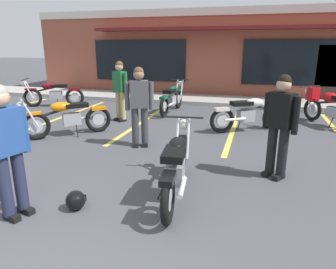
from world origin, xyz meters
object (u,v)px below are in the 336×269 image
(motorcycle_foreground_classic, at_px, (176,165))
(motorcycle_red_sportbike, at_px, (250,113))
(motorcycle_green_cafe_racer, at_px, (67,117))
(helmet_on_pavement, at_px, (76,200))
(person_in_shorts_foreground, at_px, (120,88))
(person_near_building, at_px, (280,121))
(person_by_back_row, at_px, (7,145))
(motorcycle_black_cruiser, at_px, (53,93))
(motorcycle_blue_standard, at_px, (172,98))
(person_in_black_shirt, at_px, (139,102))
(motorcycle_silver_naked, at_px, (330,106))

(motorcycle_foreground_classic, bearing_deg, motorcycle_red_sportbike, 77.14)
(motorcycle_green_cafe_racer, distance_m, helmet_on_pavement, 3.67)
(person_in_shorts_foreground, height_order, person_near_building, same)
(person_in_shorts_foreground, relative_size, person_by_back_row, 1.00)
(motorcycle_red_sportbike, height_order, helmet_on_pavement, motorcycle_red_sportbike)
(motorcycle_black_cruiser, bearing_deg, person_near_building, -30.15)
(motorcycle_foreground_classic, relative_size, motorcycle_green_cafe_racer, 1.26)
(motorcycle_blue_standard, height_order, motorcycle_green_cafe_racer, same)
(motorcycle_black_cruiser, height_order, helmet_on_pavement, motorcycle_black_cruiser)
(person_in_black_shirt, xyz_separation_m, person_in_shorts_foreground, (-1.35, 1.99, 0.00))
(motorcycle_black_cruiser, height_order, motorcycle_blue_standard, same)
(motorcycle_black_cruiser, distance_m, person_in_black_shirt, 5.64)
(motorcycle_green_cafe_racer, distance_m, person_in_shorts_foreground, 1.92)
(motorcycle_green_cafe_racer, bearing_deg, person_near_building, -13.89)
(motorcycle_foreground_classic, distance_m, person_in_black_shirt, 2.44)
(motorcycle_black_cruiser, xyz_separation_m, motorcycle_green_cafe_racer, (2.61, -3.07, 0.00))
(motorcycle_black_cruiser, xyz_separation_m, motorcycle_blue_standard, (4.28, 0.20, 0.00))
(motorcycle_black_cruiser, xyz_separation_m, person_by_back_row, (4.05, -6.41, 0.49))
(motorcycle_blue_standard, relative_size, person_by_back_row, 1.26)
(motorcycle_foreground_classic, distance_m, motorcycle_silver_naked, 5.84)
(person_by_back_row, xyz_separation_m, helmet_on_pavement, (0.64, 0.35, -0.82))
(motorcycle_red_sportbike, distance_m, person_by_back_row, 5.69)
(motorcycle_red_sportbike, xyz_separation_m, person_in_shorts_foreground, (-3.56, 0.12, 0.49))
(person_by_back_row, bearing_deg, person_near_building, 34.28)
(motorcycle_red_sportbike, xyz_separation_m, motorcycle_blue_standard, (-2.47, 1.63, 0.00))
(motorcycle_green_cafe_racer, relative_size, person_near_building, 1.00)
(motorcycle_foreground_classic, xyz_separation_m, person_by_back_row, (-1.81, -1.11, 0.49))
(motorcycle_black_cruiser, relative_size, helmet_on_pavement, 7.72)
(motorcycle_silver_naked, relative_size, person_in_shorts_foreground, 1.09)
(motorcycle_foreground_classic, distance_m, person_near_building, 1.84)
(motorcycle_blue_standard, xyz_separation_m, motorcycle_green_cafe_racer, (-1.68, -3.27, 0.00))
(person_in_shorts_foreground, xyz_separation_m, helmet_on_pavement, (1.50, -4.75, -0.82))
(person_by_back_row, bearing_deg, motorcycle_silver_naked, 52.44)
(helmet_on_pavement, bearing_deg, motorcycle_silver_naked, 54.82)
(motorcycle_blue_standard, distance_m, person_in_shorts_foreground, 1.93)
(motorcycle_black_cruiser, relative_size, person_in_black_shirt, 1.20)
(motorcycle_black_cruiser, bearing_deg, person_by_back_row, -57.71)
(person_near_building, bearing_deg, person_in_black_shirt, 161.43)
(motorcycle_green_cafe_racer, relative_size, helmet_on_pavement, 6.42)
(motorcycle_foreground_classic, bearing_deg, helmet_on_pavement, -146.96)
(motorcycle_blue_standard, bearing_deg, motorcycle_green_cafe_racer, -117.12)
(motorcycle_green_cafe_racer, bearing_deg, person_in_black_shirt, -6.98)
(person_by_back_row, bearing_deg, motorcycle_black_cruiser, 122.29)
(motorcycle_foreground_classic, bearing_deg, motorcycle_silver_naked, 59.91)
(motorcycle_green_cafe_racer, distance_m, person_by_back_row, 3.68)
(motorcycle_foreground_classic, bearing_deg, person_by_back_row, -148.49)
(person_in_black_shirt, bearing_deg, motorcycle_foreground_classic, -56.51)
(motorcycle_foreground_classic, bearing_deg, person_near_building, 37.60)
(person_in_shorts_foreground, relative_size, helmet_on_pavement, 6.44)
(motorcycle_silver_naked, height_order, person_in_shorts_foreground, person_in_shorts_foreground)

